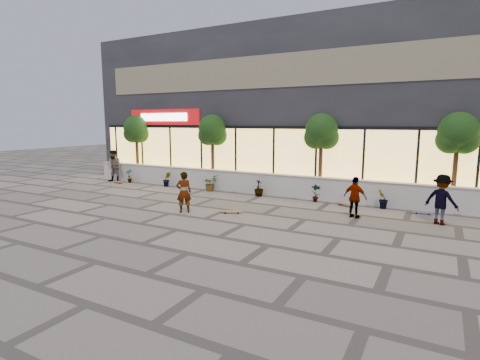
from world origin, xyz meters
The scene contains 21 objects.
ground centered at (0.00, 0.00, 0.00)m, with size 80.00×80.00×0.00m, color gray.
planter_wall centered at (0.00, 7.00, 0.52)m, with size 22.00×0.42×1.04m.
retail_building centered at (0.00, 12.49, 4.25)m, with size 24.00×9.17×8.50m.
shrub_a centered at (-8.50, 6.45, 0.41)m, with size 0.43×0.29×0.81m, color #113712.
shrub_b centered at (-5.70, 6.45, 0.41)m, with size 0.45×0.36×0.81m, color #113712.
shrub_c centered at (-2.90, 6.45, 0.41)m, with size 0.73×0.63×0.81m, color #113712.
shrub_d centered at (-0.10, 6.45, 0.41)m, with size 0.45×0.45×0.81m, color #113712.
shrub_e centered at (2.70, 6.45, 0.41)m, with size 0.43×0.29×0.81m, color #113712.
shrub_f centered at (5.50, 6.45, 0.41)m, with size 0.45×0.36×0.81m, color #113712.
tree_west centered at (-9.00, 7.70, 2.99)m, with size 1.60×1.50×3.92m.
tree_midwest centered at (-3.50, 7.70, 2.99)m, with size 1.60×1.50×3.92m.
tree_mideast centered at (2.50, 7.70, 2.99)m, with size 1.60×1.50×3.92m.
tree_east centered at (8.00, 7.70, 2.99)m, with size 1.60×1.50×3.92m.
skater_center centered at (-1.25, 2.07, 0.81)m, with size 0.59×0.39×1.62m, color silver.
skater_left centered at (-9.50, 6.30, 0.94)m, with size 0.91×0.71×1.87m, color tan.
skater_right_near centered at (4.80, 4.39, 0.77)m, with size 0.90×0.38×1.54m, color white.
skater_right_far centered at (7.60, 4.91, 0.87)m, with size 1.13×0.65×1.75m, color maroon.
skateboard_center centered at (0.47, 2.82, 0.08)m, with size 0.81×0.52×0.10m.
skateboard_left centered at (-8.93, 5.98, 0.08)m, with size 0.79×0.36×0.09m.
skateboard_right_near centered at (4.09, 6.20, 0.09)m, with size 0.87×0.53×0.10m.
skateboard_right_far centered at (7.01, 6.20, 0.07)m, with size 0.72×0.22×0.09m.
Camera 1 is at (7.50, -9.48, 3.52)m, focal length 28.00 mm.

